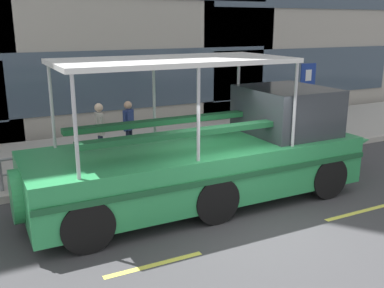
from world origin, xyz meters
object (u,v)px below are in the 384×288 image
Objects in this scene: pedestrian_near_bow at (249,116)px; pedestrian_mid_right at (100,128)px; parking_sign at (307,89)px; duck_tour_boat at (218,154)px; pedestrian_mid_left at (129,124)px.

pedestrian_mid_right is (-4.89, 0.09, 0.11)m from pedestrian_near_bow.
parking_sign is 0.27× the size of duck_tour_boat.
duck_tour_boat reaches higher than pedestrian_near_bow.
pedestrian_near_bow is (2.99, 3.19, 0.03)m from duck_tour_boat.
parking_sign is at bearing 28.51° from duck_tour_boat.
parking_sign is at bearing -8.29° from pedestrian_mid_left.
parking_sign is 6.84m from pedestrian_mid_right.
duck_tour_boat is at bearing -133.15° from pedestrian_near_bow.
pedestrian_mid_right reaches higher than pedestrian_near_bow.
pedestrian_mid_right is (-1.90, 3.28, 0.15)m from duck_tour_boat.
duck_tour_boat is 3.64m from pedestrian_mid_left.
parking_sign is at bearing -5.32° from pedestrian_mid_right.
pedestrian_near_bow is 3.99m from pedestrian_mid_left.
parking_sign reaches higher than pedestrian_mid_right.
pedestrian_near_bow is at bearing 46.85° from duck_tour_boat.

